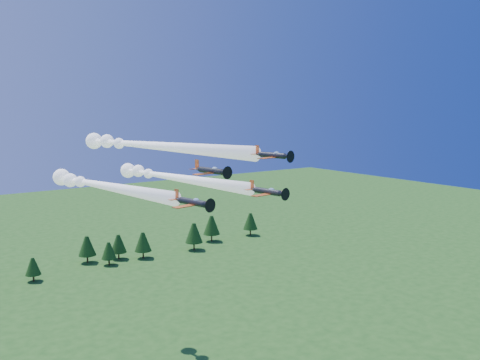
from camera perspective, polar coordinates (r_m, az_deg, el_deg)
plane_lead at (r=109.40m, az=-9.71°, el=3.68°), size 15.33×58.34×3.70m
plane_left at (r=110.77m, az=-14.53°, el=-0.55°), size 14.10×49.79×3.70m
plane_right at (r=122.84m, az=-7.32°, el=0.33°), size 13.49×54.32×3.70m
plane_slot at (r=98.43m, az=-3.07°, el=0.99°), size 8.50×9.26×2.97m
treeline at (r=200.01m, az=-19.42°, el=-7.48°), size 178.72×16.82×11.66m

